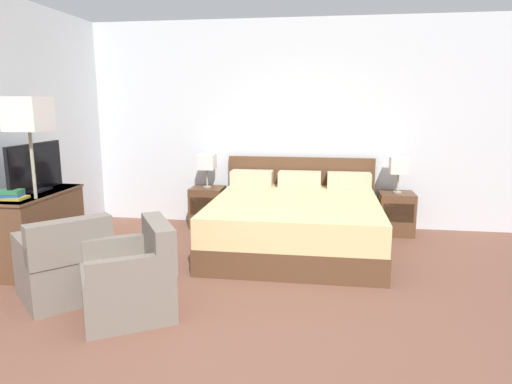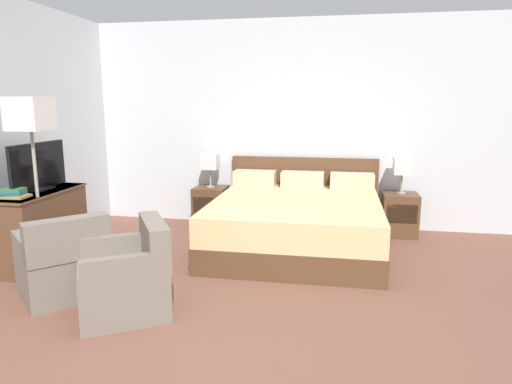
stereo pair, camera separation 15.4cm
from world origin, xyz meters
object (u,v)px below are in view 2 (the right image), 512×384
at_px(nightstand_right, 400,214).
at_px(tv, 39,167).
at_px(nightstand_left, 211,206).
at_px(armchair_by_window, 64,265).
at_px(table_lamp_right, 403,167).
at_px(armchair_companion, 128,279).
at_px(book_blue_cover, 14,194).
at_px(table_lamp_left, 210,162).
at_px(floor_lamp, 31,125).
at_px(dresser, 38,227).
at_px(bed, 296,222).
at_px(book_small_top, 12,190).
at_px(book_red_cover, 15,196).

distance_m(nightstand_right, tv, 4.35).
relative_size(nightstand_left, armchair_by_window, 0.57).
bearing_deg(nightstand_right, table_lamp_right, 90.00).
bearing_deg(table_lamp_right, armchair_companion, -132.22).
bearing_deg(armchair_companion, book_blue_cover, 157.82).
height_order(table_lamp_left, floor_lamp, floor_lamp).
bearing_deg(table_lamp_left, book_blue_cover, -122.94).
bearing_deg(dresser, floor_lamp, -49.49).
xyz_separation_m(armchair_by_window, floor_lamp, (-0.53, 0.45, 1.21)).
xyz_separation_m(bed, dresser, (-2.66, -1.02, 0.09)).
distance_m(nightstand_left, table_lamp_left, 0.62).
xyz_separation_m(book_blue_cover, book_small_top, (-0.01, 0.00, 0.03)).
bearing_deg(nightstand_left, table_lamp_left, 90.00).
distance_m(book_small_top, armchair_companion, 1.68).
height_order(nightstand_left, book_small_top, book_small_top).
relative_size(bed, armchair_by_window, 2.20).
xyz_separation_m(table_lamp_left, table_lamp_right, (2.54, 0.00, 0.00)).
xyz_separation_m(bed, book_blue_cover, (-2.65, -1.35, 0.51)).
bearing_deg(table_lamp_left, nightstand_right, -0.03).
bearing_deg(table_lamp_right, bed, -148.42).
xyz_separation_m(bed, table_lamp_left, (-1.27, 0.78, 0.58)).
bearing_deg(armchair_by_window, nightstand_left, 75.80).
xyz_separation_m(table_lamp_left, book_red_cover, (-1.37, -2.13, -0.10)).
bearing_deg(table_lamp_right, table_lamp_left, 180.00).
bearing_deg(armchair_by_window, armchair_companion, -15.67).
relative_size(bed, nightstand_left, 3.86).
bearing_deg(armchair_companion, book_small_top, 157.96).
bearing_deg(nightstand_left, table_lamp_right, 0.03).
relative_size(nightstand_left, book_small_top, 2.68).
bearing_deg(armchair_companion, table_lamp_left, 91.51).
height_order(book_red_cover, book_blue_cover, book_blue_cover).
bearing_deg(book_red_cover, nightstand_right, 28.54).
bearing_deg(tv, book_red_cover, -87.94).
relative_size(table_lamp_left, armchair_companion, 0.49).
distance_m(bed, armchair_by_window, 2.58).
bearing_deg(floor_lamp, book_small_top, -164.31).
relative_size(dresser, book_red_cover, 4.33).
xyz_separation_m(nightstand_left, book_red_cover, (-1.37, -2.13, 0.53)).
distance_m(bed, floor_lamp, 2.99).
distance_m(table_lamp_left, armchair_companion, 2.79).
bearing_deg(nightstand_left, book_small_top, -123.14).
bearing_deg(nightstand_right, book_red_cover, -151.46).
bearing_deg(floor_lamp, table_lamp_left, 60.55).
xyz_separation_m(bed, book_red_cover, (-2.64, -1.35, 0.48)).
height_order(table_lamp_right, book_red_cover, table_lamp_right).
height_order(table_lamp_right, book_small_top, table_lamp_right).
xyz_separation_m(nightstand_right, armchair_by_window, (-3.18, -2.52, 0.01)).
xyz_separation_m(armchair_by_window, armchair_companion, (0.71, -0.20, 0.00)).
height_order(nightstand_left, dresser, dresser).
bearing_deg(table_lamp_left, bed, -31.58).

